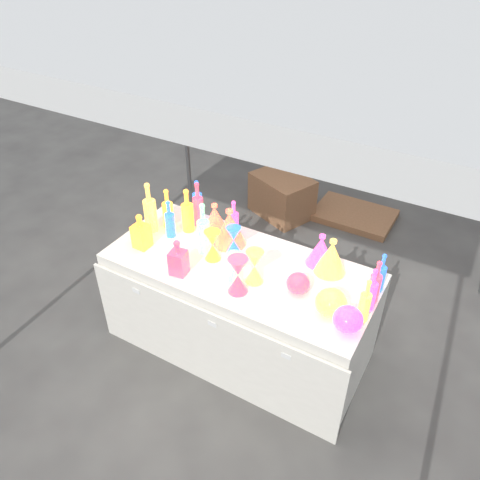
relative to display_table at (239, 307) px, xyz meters
The scene contains 30 objects.
ground 0.37m from the display_table, 90.00° to the left, with size 80.00×80.00×0.00m, color #625F5A.
display_table is the anchor object (origin of this frame).
cardboard_box_closed 1.87m from the display_table, 106.43° to the left, with size 0.60×0.43×0.43m, color #9E6B47.
cardboard_box_flat 2.13m from the display_table, 85.25° to the left, with size 0.80×0.57×0.07m, color #9E6B47.
bottle_0 0.88m from the display_table, 168.17° to the left, with size 0.08×0.08×0.31m, color red, non-canonical shape.
bottle_1 0.86m from the display_table, 147.79° to the left, with size 0.07×0.07×0.31m, color #198B4A, non-canonical shape.
bottle_2 0.80m from the display_table, 151.59° to the left, with size 0.08×0.08×0.35m, color #FD5B1A, non-canonical shape.
bottle_3 0.63m from the display_table, 126.43° to the left, with size 0.07×0.07×0.28m, color #1C64A6, non-canonical shape.
bottle_4 0.95m from the display_table, behind, with size 0.09×0.09×0.39m, color #116C62, non-canonical shape.
bottle_5 0.63m from the display_table, behind, with size 0.08×0.08×0.39m, color #B8248A, non-canonical shape.
bottle_6 0.78m from the display_table, 161.99° to the left, with size 0.09×0.09×0.34m, color red, non-canonical shape.
bottle_7 0.79m from the display_table, behind, with size 0.07×0.07×0.29m, color #198B4A, non-canonical shape.
decanter_0 0.87m from the display_table, 167.39° to the right, with size 0.10×0.10×0.26m, color red, non-canonical shape.
decanter_1 0.64m from the display_table, 138.89° to the right, with size 0.10×0.10×0.26m, color #FD5B1A, non-canonical shape.
hourglass_0 0.56m from the display_table, 61.78° to the right, with size 0.12×0.12×0.25m, color #FD5B1A, non-canonical shape.
hourglass_2 0.52m from the display_table, 28.58° to the right, with size 0.12×0.12×0.23m, color #116C62, non-canonical shape.
hourglass_3 0.51m from the display_table, 70.66° to the right, with size 0.11×0.11×0.21m, color #B8248A, non-canonical shape.
hourglass_4 0.52m from the display_table, behind, with size 0.11×0.11×0.22m, color red, non-canonical shape.
hourglass_5 0.50m from the display_table, 135.38° to the left, with size 0.10×0.10×0.20m, color #198B4A, non-canonical shape.
globe_1 0.82m from the display_table, 10.12° to the right, with size 0.19×0.19×0.15m, color #116C62, non-canonical shape.
globe_2 0.62m from the display_table, ahead, with size 0.15×0.15×0.12m, color #FD5B1A, non-canonical shape.
globe_3 0.94m from the display_table, 13.38° to the right, with size 0.17×0.17×0.13m, color #1C64A6, non-canonical shape.
lampshade_0 0.65m from the display_table, 144.16° to the left, with size 0.19×0.19×0.23m, color yellow, non-canonical shape.
lampshade_1 0.57m from the display_table, 134.88° to the left, with size 0.23×0.23×0.27m, color yellow, non-canonical shape.
lampshade_2 0.72m from the display_table, 32.91° to the left, with size 0.19×0.19×0.22m, color #1C64A6, non-canonical shape.
lampshade_3 0.77m from the display_table, 24.34° to the left, with size 0.21×0.21×0.25m, color #116C62, non-canonical shape.
bottle_8 1.02m from the display_table, 14.52° to the left, with size 0.06×0.06×0.27m, color #198B4A, non-canonical shape.
bottle_9 1.01m from the display_table, ahead, with size 0.07×0.07×0.30m, color #FD5B1A, non-canonical shape.
bottle_10 1.01m from the display_table, ahead, with size 0.07×0.07×0.30m, color #1C64A6, non-canonical shape.
bottle_11 1.00m from the display_table, ahead, with size 0.07×0.07×0.29m, color #116C62, non-canonical shape.
Camera 1 is at (1.21, -2.09, 2.69)m, focal length 35.00 mm.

